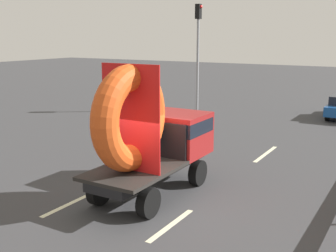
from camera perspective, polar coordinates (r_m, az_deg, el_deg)
ground_plane at (r=12.51m, az=-3.69°, el=-10.23°), size 120.00×120.00×0.00m
flatbed_truck at (r=12.57m, az=-2.11°, el=-1.04°), size 2.02×4.82×4.04m
traffic_light at (r=26.89m, az=4.11°, el=11.16°), size 0.42×0.36×6.68m
lane_dash_left_near at (r=12.72m, az=-12.95°, el=-10.14°), size 0.16×2.36×0.01m
lane_dash_left_far at (r=18.84m, az=3.72°, el=-2.46°), size 0.16×2.01×0.01m
lane_dash_right_near at (r=11.06m, az=0.40°, el=-13.33°), size 0.16×2.17×0.01m
lane_dash_right_far at (r=17.71m, az=13.15°, el=-3.73°), size 0.16×2.67×0.01m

